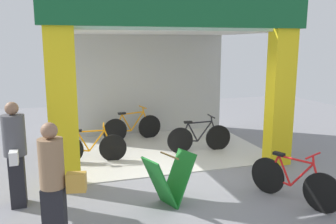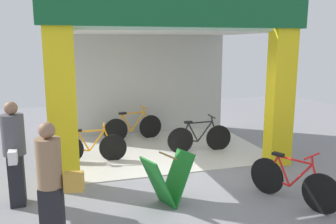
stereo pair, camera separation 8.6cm
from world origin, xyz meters
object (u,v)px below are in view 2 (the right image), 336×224
Objects in this scene: bicycle_inside_0 at (91,147)px; bicycle_inside_1 at (200,138)px; bicycle_parked_0 at (292,182)px; sandwich_board_sign at (168,180)px; pedestrian_0 at (52,182)px; bicycle_inside_2 at (133,127)px; pedestrian_1 at (15,152)px.

bicycle_inside_0 is 2.65m from bicycle_inside_1.
bicycle_parked_0 reaches higher than bicycle_inside_0.
bicycle_inside_0 is at bearing 111.83° from sandwich_board_sign.
bicycle_inside_1 is 4.75m from pedestrian_0.
pedestrian_1 reaches higher than bicycle_inside_2.
bicycle_parked_0 is 0.91× the size of pedestrian_0.
bicycle_inside_1 is 2.05m from bicycle_inside_2.
bicycle_inside_1 is at bearing 0.16° from bicycle_inside_0.
sandwich_board_sign is 0.53× the size of pedestrian_1.
bicycle_parked_0 is at bearing -14.00° from sandwich_board_sign.
bicycle_inside_1 is 1.78× the size of sandwich_board_sign.
pedestrian_0 is (-3.86, -0.13, 0.50)m from bicycle_parked_0.
sandwich_board_sign is (-2.05, 0.51, 0.07)m from bicycle_parked_0.
pedestrian_0 is 0.96× the size of pedestrian_1.
pedestrian_1 is (-0.61, 1.38, 0.05)m from pedestrian_0.
bicycle_inside_1 is at bearing 25.23° from pedestrian_1.
pedestrian_0 is at bearing -136.20° from bicycle_inside_1.
pedestrian_1 reaches higher than sandwich_board_sign.
bicycle_inside_2 is 5.00m from bicycle_parked_0.
pedestrian_1 is at bearing -125.93° from bicycle_inside_0.
bicycle_inside_1 is at bearing 58.54° from sandwich_board_sign.
bicycle_inside_0 is 0.90× the size of pedestrian_1.
bicycle_inside_2 is 0.95× the size of pedestrian_1.
bicycle_parked_0 is 2.12m from sandwich_board_sign.
bicycle_inside_1 is at bearing 98.13° from bicycle_parked_0.
bicycle_inside_0 is at bearing 134.75° from bicycle_parked_0.
pedestrian_1 is (-4.02, -1.89, 0.56)m from bicycle_inside_1.
sandwich_board_sign is 1.96m from pedestrian_0.
bicycle_inside_1 is 1.07× the size of bicycle_parked_0.
bicycle_inside_2 reaches higher than bicycle_parked_0.
pedestrian_0 reaches higher than bicycle_inside_0.
bicycle_inside_1 reaches higher than sandwich_board_sign.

